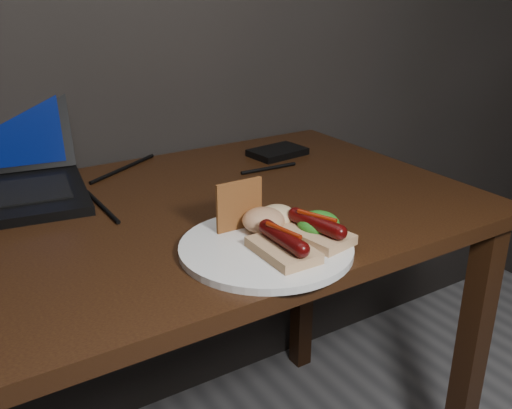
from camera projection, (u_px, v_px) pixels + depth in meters
The scene contains 10 objects.
desk at pixel (120, 269), 1.04m from camera, with size 1.40×0.70×0.75m.
hard_drive at pixel (277, 152), 1.39m from camera, with size 0.13×0.09×0.02m, color black.
desk_cables at pixel (72, 198), 1.12m from camera, with size 1.00×0.35×0.01m.
plate at pixel (266, 248), 0.91m from camera, with size 0.28×0.28×0.01m, color white.
bread_sausage_center at pixel (283, 245), 0.87m from camera, with size 0.07×0.12×0.04m.
bread_sausage_right at pixel (316, 230), 0.92m from camera, with size 0.09×0.13×0.04m.
crispbread at pixel (239, 205), 0.95m from camera, with size 0.09×0.01×0.09m, color #A9632E.
salad_greens at pixel (318, 224), 0.93m from camera, with size 0.07×0.07×0.04m, color #136316.
salsa_mound at pixel (264, 220), 0.94m from camera, with size 0.07×0.07×0.04m, color maroon.
coleslaw_mound at pixel (277, 216), 0.97m from camera, with size 0.06×0.06×0.04m, color beige.
Camera 1 is at (-0.28, 0.47, 1.16)m, focal length 40.00 mm.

